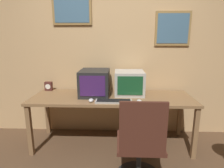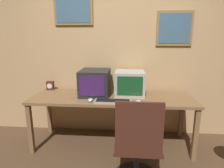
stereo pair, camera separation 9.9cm
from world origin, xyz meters
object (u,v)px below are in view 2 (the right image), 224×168
(keyboard_main, at_px, (113,101))
(mouse_far_corner, at_px, (90,100))
(monitor_left, at_px, (95,82))
(office_chair, at_px, (137,149))
(monitor_right, at_px, (130,83))
(mouse_near_keyboard, at_px, (139,102))
(desk_clock, at_px, (50,86))

(keyboard_main, relative_size, mouse_far_corner, 4.56)
(monitor_left, distance_m, mouse_far_corner, 0.36)
(monitor_left, relative_size, office_chair, 0.50)
(office_chair, bearing_deg, monitor_right, 94.81)
(mouse_near_keyboard, bearing_deg, mouse_far_corner, 178.13)
(mouse_far_corner, relative_size, office_chair, 0.11)
(office_chair, bearing_deg, monitor_left, 124.11)
(monitor_right, distance_m, mouse_far_corner, 0.64)
(monitor_right, bearing_deg, office_chair, -85.19)
(monitor_right, distance_m, office_chair, 1.02)
(mouse_near_keyboard, distance_m, mouse_far_corner, 0.61)
(keyboard_main, xyz_separation_m, mouse_far_corner, (-0.29, 0.01, 0.01))
(keyboard_main, distance_m, desk_clock, 1.15)
(monitor_left, bearing_deg, office_chair, -55.89)
(monitor_right, height_order, desk_clock, monitor_right)
(mouse_near_keyboard, bearing_deg, monitor_left, 150.27)
(mouse_near_keyboard, relative_size, desk_clock, 0.83)
(monitor_left, distance_m, keyboard_main, 0.46)
(monitor_left, xyz_separation_m, monitor_right, (0.49, 0.06, -0.01))
(desk_clock, bearing_deg, mouse_far_corner, -35.40)
(mouse_near_keyboard, bearing_deg, monitor_right, 105.13)
(mouse_near_keyboard, height_order, desk_clock, desk_clock)
(monitor_right, xyz_separation_m, mouse_near_keyboard, (0.11, -0.40, -0.15))
(mouse_far_corner, bearing_deg, desk_clock, 144.60)
(desk_clock, bearing_deg, monitor_left, -15.15)
(monitor_left, xyz_separation_m, keyboard_main, (0.28, -0.33, -0.16))
(monitor_left, height_order, desk_clock, monitor_left)
(monitor_right, distance_m, keyboard_main, 0.46)
(mouse_near_keyboard, distance_m, desk_clock, 1.45)
(monitor_right, relative_size, desk_clock, 3.11)
(keyboard_main, xyz_separation_m, office_chair, (0.29, -0.50, -0.34))
(keyboard_main, relative_size, office_chair, 0.48)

